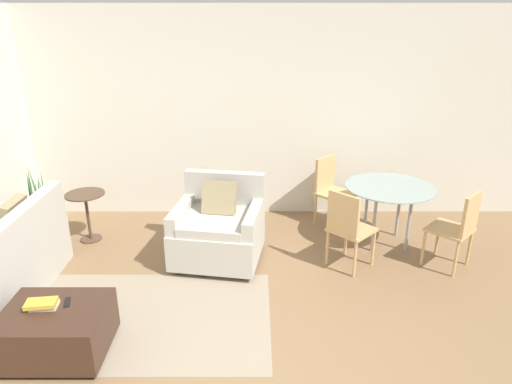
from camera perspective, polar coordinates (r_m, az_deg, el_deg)
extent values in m
plane|color=brown|center=(3.78, 0.42, -22.35)|extent=(20.00, 20.00, 0.00)
cube|color=beige|center=(6.11, 0.34, 9.57)|extent=(12.00, 0.06, 2.75)
cube|color=gray|center=(4.48, -13.50, -14.97)|extent=(2.30, 1.49, 0.00)
cube|color=beige|center=(4.06, -15.35, -19.53)|extent=(2.26, 0.05, 0.00)
cube|color=beige|center=(4.20, -14.68, -17.90)|extent=(2.26, 0.05, 0.00)
cube|color=beige|center=(4.34, -14.07, -16.37)|extent=(2.26, 0.05, 0.00)
cube|color=beige|center=(4.48, -13.50, -14.94)|extent=(2.26, 0.05, 0.00)
cube|color=beige|center=(4.63, -12.98, -13.60)|extent=(2.26, 0.05, 0.00)
cube|color=beige|center=(4.78, -12.49, -12.34)|extent=(2.26, 0.05, 0.00)
cube|color=beige|center=(4.93, -12.04, -11.15)|extent=(2.26, 0.05, 0.00)
cube|color=#B2ADA3|center=(4.78, -27.30, -5.25)|extent=(0.14, 1.80, 0.51)
cube|color=#B2ADA3|center=(5.66, -26.62, -2.52)|extent=(0.78, 0.12, 0.26)
cube|color=#8E7F5B|center=(5.22, -28.06, -2.92)|extent=(0.19, 0.40, 0.41)
cube|color=#B2ADA3|center=(5.16, -4.59, -5.96)|extent=(1.06, 1.03, 0.40)
cube|color=#B2ADA3|center=(5.02, -4.77, -3.61)|extent=(0.80, 0.87, 0.10)
cube|color=#B2ADA3|center=(5.32, -3.75, 0.09)|extent=(0.94, 0.27, 0.48)
cube|color=#B2ADA3|center=(5.13, -9.09, -2.60)|extent=(0.25, 0.82, 0.20)
cube|color=#B2ADA3|center=(4.95, -0.12, -3.25)|extent=(0.25, 0.82, 0.20)
cylinder|color=brown|center=(5.06, -9.81, -9.72)|extent=(0.05, 0.05, 0.06)
cylinder|color=brown|center=(4.88, -1.07, -10.63)|extent=(0.05, 0.05, 0.06)
cylinder|color=brown|center=(5.67, -7.46, -6.04)|extent=(0.05, 0.05, 0.06)
cylinder|color=brown|center=(5.51, 0.31, -6.69)|extent=(0.05, 0.05, 0.06)
cube|color=#8E7F5B|center=(5.06, -4.45, -0.69)|extent=(0.40, 0.27, 0.39)
cube|color=#382319|center=(4.18, -23.52, -15.45)|extent=(0.82, 0.66, 0.38)
cylinder|color=black|center=(4.27, -29.25, -19.27)|extent=(0.04, 0.04, 0.04)
cylinder|color=black|center=(3.99, -19.63, -20.70)|extent=(0.04, 0.04, 0.04)
cylinder|color=black|center=(4.65, -25.98, -15.05)|extent=(0.04, 0.04, 0.04)
cylinder|color=black|center=(4.39, -17.24, -15.97)|extent=(0.04, 0.04, 0.04)
cube|color=beige|center=(4.14, -24.79, -12.73)|extent=(0.22, 0.15, 0.03)
cube|color=gold|center=(4.12, -25.13, -12.43)|extent=(0.25, 0.17, 0.03)
cube|color=black|center=(4.13, -22.38, -12.57)|extent=(0.08, 0.14, 0.01)
cylinder|color=brown|center=(6.15, -24.92, -4.48)|extent=(0.33, 0.33, 0.30)
cylinder|color=black|center=(6.09, -25.12, -3.30)|extent=(0.31, 0.31, 0.02)
cone|color=#286033|center=(5.96, -24.82, -0.82)|extent=(0.05, 0.13, 0.55)
cone|color=#286033|center=(5.98, -24.75, -0.36)|extent=(0.07, 0.08, 0.62)
cone|color=#286033|center=(6.03, -25.27, -0.43)|extent=(0.11, 0.05, 0.59)
cone|color=#286033|center=(6.04, -25.51, -0.96)|extent=(0.07, 0.06, 0.49)
cone|color=#286033|center=(6.03, -26.22, -0.38)|extent=(0.05, 0.07, 0.63)
cone|color=#286033|center=(5.97, -26.04, -0.20)|extent=(0.07, 0.12, 0.70)
cone|color=#286033|center=(5.97, -25.95, -0.67)|extent=(0.08, 0.07, 0.61)
cone|color=#286033|center=(5.94, -25.79, -1.19)|extent=(0.08, 0.04, 0.52)
cone|color=#286033|center=(5.93, -25.57, -0.20)|extent=(0.10, 0.09, 0.71)
cylinder|color=#4C3828|center=(5.84, -20.45, -0.24)|extent=(0.47, 0.47, 0.02)
cylinder|color=#4C3828|center=(5.95, -20.09, -2.91)|extent=(0.04, 0.04, 0.58)
cylinder|color=#4C3828|center=(6.07, -19.74, -5.48)|extent=(0.26, 0.26, 0.02)
cylinder|color=#8C9E99|center=(5.57, 16.58, 0.60)|extent=(1.04, 1.04, 0.01)
cylinder|color=#99999E|center=(5.47, 14.71, -3.76)|extent=(0.04, 0.04, 0.73)
cylinder|color=#99999E|center=(5.59, 18.73, -3.68)|extent=(0.04, 0.04, 0.73)
cylinder|color=#99999E|center=(5.83, 13.78, -2.09)|extent=(0.04, 0.04, 0.73)
cylinder|color=#99999E|center=(5.94, 17.58, -2.06)|extent=(0.04, 0.04, 0.73)
cube|color=tan|center=(5.08, 12.05, -4.62)|extent=(0.59, 0.59, 0.03)
cube|color=tan|center=(4.83, 11.01, -2.77)|extent=(0.29, 0.29, 0.45)
cylinder|color=tan|center=(5.23, 14.61, -6.79)|extent=(0.03, 0.03, 0.42)
cylinder|color=tan|center=(5.40, 11.35, -5.60)|extent=(0.03, 0.03, 0.42)
cylinder|color=tan|center=(4.96, 12.42, -8.24)|extent=(0.03, 0.03, 0.42)
cylinder|color=tan|center=(5.13, 9.05, -6.92)|extent=(0.03, 0.03, 0.42)
cube|color=tan|center=(5.40, 23.19, -4.36)|extent=(0.59, 0.59, 0.03)
cube|color=tan|center=(5.25, 25.45, -2.57)|extent=(0.29, 0.29, 0.45)
cylinder|color=tan|center=(5.70, 21.93, -5.32)|extent=(0.03, 0.03, 0.42)
cylinder|color=tan|center=(5.40, 20.34, -6.59)|extent=(0.03, 0.03, 0.42)
cylinder|color=tan|center=(5.59, 25.27, -6.37)|extent=(0.03, 0.03, 0.42)
cylinder|color=tan|center=(5.28, 23.85, -7.74)|extent=(0.03, 0.03, 0.42)
cube|color=tan|center=(6.03, 10.12, -0.25)|extent=(0.59, 0.59, 0.03)
cube|color=tan|center=(6.05, 8.80, 2.33)|extent=(0.29, 0.29, 0.45)
cylinder|color=tan|center=(5.89, 10.38, -3.19)|extent=(0.03, 0.03, 0.42)
cylinder|color=tan|center=(6.17, 12.32, -2.20)|extent=(0.03, 0.03, 0.42)
cylinder|color=tan|center=(6.08, 7.62, -2.22)|extent=(0.03, 0.03, 0.42)
cylinder|color=tan|center=(6.35, 9.62, -1.30)|extent=(0.03, 0.03, 0.42)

